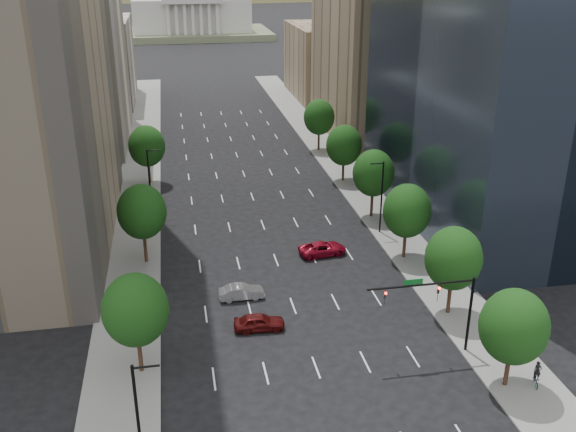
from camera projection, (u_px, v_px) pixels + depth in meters
sidewalk_left at (135, 233)px, 77.04m from camera, size 6.00×200.00×0.15m
sidewalk_right at (382, 215)px, 82.22m from camera, size 6.00×200.00×0.15m
midrise_cream_left at (77, 40)px, 107.83m from camera, size 14.00×30.00×35.00m
filler_left at (100, 61)px, 141.07m from camera, size 14.00×26.00×18.00m
parking_tan_right at (368, 50)px, 114.43m from camera, size 14.00×30.00×30.00m
filler_right at (324, 61)px, 147.09m from camera, size 14.00×26.00×16.00m
tree_right_0 at (514, 327)px, 48.14m from camera, size 5.20×5.20×8.39m
tree_right_1 at (453, 258)px, 58.00m from camera, size 5.20×5.20×8.75m
tree_right_2 at (407, 211)px, 68.95m from camera, size 5.20×5.20×8.61m
tree_right_3 at (373, 173)px, 79.74m from camera, size 5.20×5.20×8.89m
tree_right_4 at (344, 145)px, 92.62m from camera, size 5.20×5.20×8.46m
tree_right_5 at (319, 117)px, 107.05m from camera, size 5.20×5.20×8.75m
tree_left_0 at (135, 310)px, 49.68m from camera, size 5.20×5.20×8.75m
tree_left_1 at (142, 212)px, 67.76m from camera, size 5.20×5.20×8.97m
tree_left_2 at (147, 146)px, 91.49m from camera, size 5.20×5.20×8.68m
streetlight_rn at (381, 195)px, 75.51m from camera, size 1.70×0.20×9.00m
streetlight_ls at (139, 422)px, 39.22m from camera, size 1.70×0.20×9.00m
streetlight_ln at (150, 181)px, 80.10m from camera, size 1.70×0.20×9.00m
traffic_signal at (443, 300)px, 52.18m from camera, size 9.12×0.40×7.38m
capitol at (191, 14)px, 248.70m from camera, size 60.00×40.00×35.20m
foothills at (216, 32)px, 589.92m from camera, size 720.00×413.00×263.00m
car_maroon at (259, 322)px, 57.35m from camera, size 4.64×2.07×1.55m
car_silver at (242, 292)px, 62.50m from camera, size 4.45×1.66×1.45m
car_red_far at (323, 249)px, 71.53m from camera, size 5.60×3.12×1.48m
cyclist at (536, 377)px, 49.79m from camera, size 1.07×1.69×2.12m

